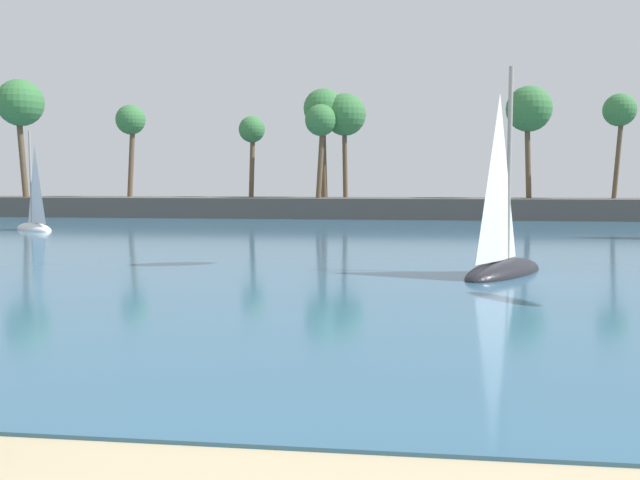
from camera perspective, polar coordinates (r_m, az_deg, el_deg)
name	(u,v)px	position (r m, az deg, el deg)	size (l,w,h in m)	color
sea	(382,223)	(55.20, 4.97, 1.38)	(220.00, 92.92, 0.06)	#33607F
palm_headland	(369,184)	(61.68, 3.97, 4.54)	(97.59, 6.46, 12.31)	#514C47
sailboat_mid_bay	(34,220)	(50.57, -21.99, 1.47)	(4.62, 4.23, 7.00)	white
sailboat_toward_headland	(503,255)	(25.83, 14.48, -1.15)	(4.08, 5.50, 7.84)	black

